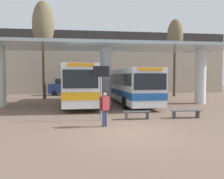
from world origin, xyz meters
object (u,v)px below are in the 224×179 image
object	(u,v)px
transit_bus_center_bay	(129,85)
parked_car_street	(65,87)
info_sign_platform	(101,82)
waiting_bench_near_pillar	(186,112)
waiting_bench_mid_platform	(137,113)
transit_bus_left_bay	(80,83)
pedestrian_waiting	(105,106)
poplar_tree_behind_right	(43,26)
poplar_tree_behind_left	(175,38)

from	to	relation	value
transit_bus_center_bay	parked_car_street	world-z (taller)	transit_bus_center_bay
transit_bus_center_bay	info_sign_platform	world-z (taller)	transit_bus_center_bay
waiting_bench_near_pillar	waiting_bench_mid_platform	distance (m)	3.00
waiting_bench_near_pillar	waiting_bench_mid_platform	world-z (taller)	same
transit_bus_left_bay	pedestrian_waiting	size ratio (longest dim) A/B	6.56
transit_bus_left_bay	waiting_bench_near_pillar	size ratio (longest dim) A/B	5.97
pedestrian_waiting	poplar_tree_behind_right	world-z (taller)	poplar_tree_behind_right
pedestrian_waiting	poplar_tree_behind_left	distance (m)	19.91
transit_bus_center_bay	poplar_tree_behind_left	world-z (taller)	poplar_tree_behind_left
transit_bus_left_bay	poplar_tree_behind_left	world-z (taller)	poplar_tree_behind_left
info_sign_platform	parked_car_street	size ratio (longest dim) A/B	0.71
waiting_bench_near_pillar	poplar_tree_behind_left	distance (m)	16.61
transit_bus_left_bay	info_sign_platform	world-z (taller)	transit_bus_left_bay
transit_bus_left_bay	parked_car_street	bearing A→B (deg)	-79.24
transit_bus_center_bay	parked_car_street	bearing A→B (deg)	-58.32
poplar_tree_behind_right	parked_car_street	size ratio (longest dim) A/B	2.49
waiting_bench_near_pillar	poplar_tree_behind_right	bearing A→B (deg)	129.48
info_sign_platform	poplar_tree_behind_right	world-z (taller)	poplar_tree_behind_right
waiting_bench_near_pillar	info_sign_platform	size ratio (longest dim) A/B	0.60
transit_bus_center_bay	waiting_bench_near_pillar	xyz separation A→B (m)	(1.87, -7.82, -1.39)
info_sign_platform	parked_car_street	distance (m)	18.10
poplar_tree_behind_left	parked_car_street	distance (m)	15.62
info_sign_platform	pedestrian_waiting	world-z (taller)	info_sign_platform
info_sign_platform	poplar_tree_behind_right	distance (m)	15.04
transit_bus_center_bay	poplar_tree_behind_right	distance (m)	11.66
poplar_tree_behind_left	parked_car_street	xyz separation A→B (m)	(-13.87, 3.48, -6.27)
transit_bus_left_bay	parked_car_street	size ratio (longest dim) A/B	2.57
waiting_bench_mid_platform	poplar_tree_behind_right	bearing A→B (deg)	120.43
waiting_bench_mid_platform	poplar_tree_behind_right	world-z (taller)	poplar_tree_behind_right
transit_bus_center_bay	waiting_bench_near_pillar	distance (m)	8.16
transit_bus_center_bay	waiting_bench_mid_platform	distance (m)	8.02
transit_bus_left_bay	poplar_tree_behind_right	xyz separation A→B (m)	(-4.04, 5.20, 6.11)
transit_bus_left_bay	transit_bus_center_bay	size ratio (longest dim) A/B	0.94
transit_bus_center_bay	poplar_tree_behind_left	xyz separation A→B (m)	(7.16, 6.29, 5.59)
transit_bus_center_bay	waiting_bench_mid_platform	xyz separation A→B (m)	(-1.12, -7.82, -1.40)
waiting_bench_mid_platform	poplar_tree_behind_left	bearing A→B (deg)	59.58
transit_bus_center_bay	parked_car_street	distance (m)	11.88
info_sign_platform	poplar_tree_behind_left	bearing A→B (deg)	53.90
transit_bus_left_bay	poplar_tree_behind_right	size ratio (longest dim) A/B	1.03
waiting_bench_mid_platform	pedestrian_waiting	xyz separation A→B (m)	(-2.05, -1.69, 0.69)
waiting_bench_mid_platform	info_sign_platform	bearing A→B (deg)	-176.47
waiting_bench_near_pillar	pedestrian_waiting	world-z (taller)	pedestrian_waiting
poplar_tree_behind_left	info_sign_platform	bearing A→B (deg)	-126.10
pedestrian_waiting	poplar_tree_behind_right	xyz separation A→B (m)	(-5.39, 14.36, 6.97)
parked_car_street	pedestrian_waiting	bearing A→B (deg)	-77.13
transit_bus_left_bay	poplar_tree_behind_left	size ratio (longest dim) A/B	1.14
waiting_bench_mid_platform	waiting_bench_near_pillar	bearing A→B (deg)	0.00
transit_bus_left_bay	info_sign_platform	bearing A→B (deg)	98.27
transit_bus_left_bay	waiting_bench_mid_platform	world-z (taller)	transit_bus_left_bay
waiting_bench_near_pillar	waiting_bench_mid_platform	xyz separation A→B (m)	(-3.00, -0.00, -0.01)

